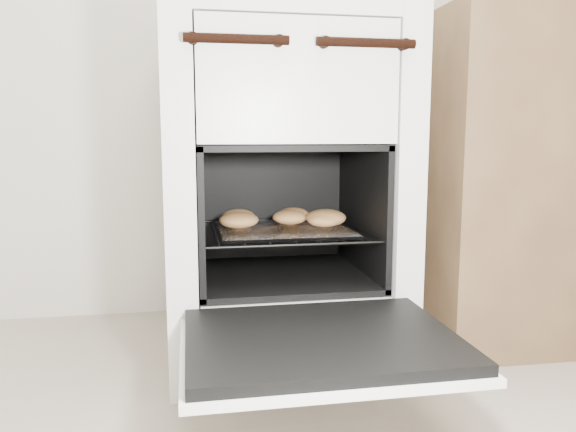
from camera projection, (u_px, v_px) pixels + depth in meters
The scene contains 6 objects.
stove at pixel (279, 191), 1.61m from camera, with size 0.62×0.69×0.96m.
oven_door at pixel (321, 343), 1.14m from camera, with size 0.56×0.44×0.04m.
oven_rack at pixel (283, 231), 1.56m from camera, with size 0.45×0.44×0.01m.
foil_sheet at pixel (284, 230), 1.54m from camera, with size 0.35×0.31×0.01m, color white.
baked_rolls at pixel (285, 218), 1.58m from camera, with size 0.39×0.22×0.05m.
counter at pixel (557, 178), 1.83m from camera, with size 0.98×0.65×0.98m, color brown.
Camera 1 is at (-0.42, -0.43, 0.63)m, focal length 35.00 mm.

